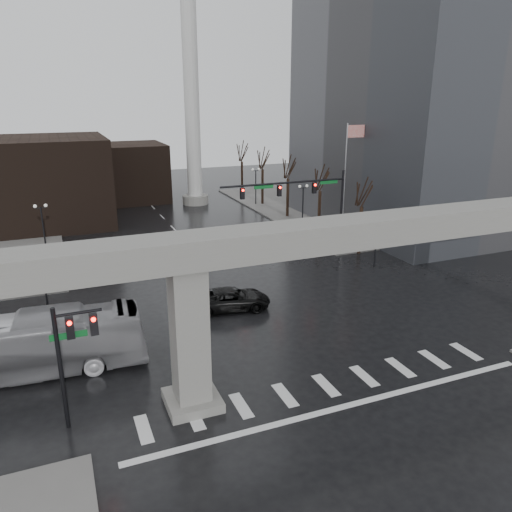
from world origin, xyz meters
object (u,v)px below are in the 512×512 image
at_px(pickup_truck, 231,299).
at_px(city_bus, 28,345).
at_px(far_car, 196,244).
at_px(signal_mast_arm, 306,196).

relative_size(pickup_truck, city_bus, 0.45).
bearing_deg(city_bus, pickup_truck, -68.33).
xyz_separation_m(pickup_truck, city_bus, (-13.04, -4.01, 0.95)).
xyz_separation_m(pickup_truck, far_car, (1.45, 14.40, -0.02)).
bearing_deg(far_car, city_bus, -132.67).
bearing_deg(signal_mast_arm, far_car, 147.17).
distance_m(pickup_truck, far_car, 14.47).
bearing_deg(pickup_truck, city_bus, 116.27).
xyz_separation_m(signal_mast_arm, far_car, (-8.93, 5.76, -5.07)).
bearing_deg(signal_mast_arm, city_bus, -151.63).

